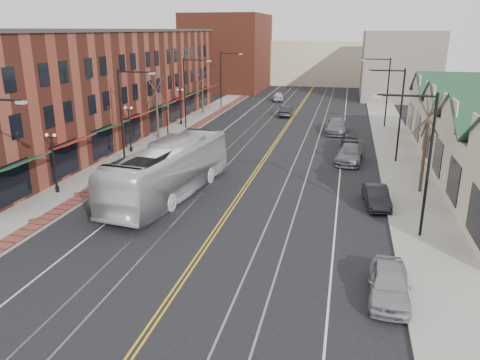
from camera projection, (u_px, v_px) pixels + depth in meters
The scene contains 31 objects.
ground at pixel (192, 265), 23.35m from camera, with size 160.00×160.00×0.00m, color black.
sidewalk_left at pixel (139, 153), 44.43m from camera, with size 4.00×120.00×0.15m, color gray.
sidewalk_right at pixel (404, 169), 39.32m from camera, with size 4.00×120.00×0.15m, color gray.
building_left at pixel (103, 85), 50.74m from camera, with size 10.00×50.00×11.00m, color maroon.
backdrop_left at pixel (228, 53), 89.52m from camera, with size 14.00×18.00×14.00m, color maroon.
backdrop_mid at pixel (317, 62), 100.80m from camera, with size 22.00×14.00×9.00m, color beige.
backdrop_right at pixel (399, 65), 78.75m from camera, with size 12.00×16.00×11.00m, color slate.
streetlight_l_1 at pixel (126, 107), 38.99m from camera, with size 3.33×0.25×8.00m.
streetlight_l_2 at pixel (188, 86), 53.83m from camera, with size 3.33×0.25×8.00m.
streetlight_l_3 at pixel (224, 74), 68.67m from camera, with size 3.33×0.25×8.00m.
streetlight_r_0 at pixel (422, 151), 25.01m from camera, with size 3.33×0.25×8.00m.
streetlight_r_1 at pixel (396, 106), 39.85m from camera, with size 3.33×0.25×8.00m.
streetlight_r_2 at pixel (384, 85), 54.69m from camera, with size 3.33×0.25×8.00m.
lamppost_l_1 at pixel (54, 164), 32.81m from camera, with size 0.84×0.28×4.27m.
lamppost_l_2 at pixel (130, 130), 43.94m from camera, with size 0.84×0.28×4.27m.
lamppost_l_3 at pixel (181, 107), 56.93m from camera, with size 0.84×0.28×4.27m.
tree_left_near at pixel (157, 107), 49.04m from camera, with size 1.78×1.37×6.48m.
tree_left_far at pixel (202, 90), 63.95m from camera, with size 1.66×1.28×6.02m.
tree_right_mid at pixel (426, 142), 32.51m from camera, with size 1.90×1.46×6.93m.
manhole_mid at pixel (33, 220), 28.46m from camera, with size 0.60×0.60×0.02m, color #592D19.
manhole_far at pixel (78, 193), 33.10m from camera, with size 0.60×0.60×0.02m, color #592D19.
traffic_signal at pixel (167, 122), 47.14m from camera, with size 0.18×0.15×3.80m.
transit_bus at pixel (170, 170), 32.53m from camera, with size 3.21×13.71×3.82m, color silver.
parked_suv at pixel (123, 189), 31.84m from camera, with size 2.81×6.09×1.69m, color #9FA3A6.
parked_car_a at pixel (389, 283), 20.29m from camera, with size 1.73×4.29×1.46m, color #98999E.
parked_car_b at pixel (376, 197), 31.00m from camera, with size 1.42×4.06×1.34m, color black.
parked_car_c at pixel (350, 154), 41.22m from camera, with size 2.16×5.30×1.54m, color slate.
parked_car_d at pixel (350, 142), 45.84m from camera, with size 1.67×4.15×1.41m, color black.
distant_car_left at pixel (286, 111), 63.18m from camera, with size 1.51×4.33×1.43m, color black.
distant_car_right at pixel (336, 126), 52.87m from camera, with size 2.28×5.62×1.63m, color slate.
distant_car_far at pixel (278, 96), 76.78m from camera, with size 1.75×4.34×1.48m, color #B9BBC1.
Camera 1 is at (7.00, -19.84, 11.24)m, focal length 35.00 mm.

